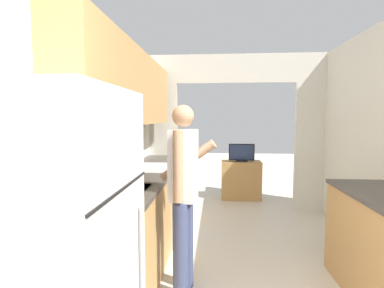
{
  "coord_description": "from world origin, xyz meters",
  "views": [
    {
      "loc": [
        -0.3,
        -0.56,
        1.5
      ],
      "look_at": [
        -0.58,
        2.8,
        1.2
      ],
      "focal_mm": 28.0,
      "sensor_mm": 36.0,
      "label": 1
    }
  ],
  "objects_px": {
    "tv_cabinet": "(241,180)",
    "person": "(183,194)",
    "range_oven": "(153,202)",
    "refrigerator": "(55,261)",
    "television": "(242,153)"
  },
  "relations": [
    {
      "from": "range_oven",
      "to": "television",
      "type": "height_order",
      "value": "range_oven"
    },
    {
      "from": "tv_cabinet",
      "to": "person",
      "type": "bearing_deg",
      "value": -103.56
    },
    {
      "from": "range_oven",
      "to": "tv_cabinet",
      "type": "relative_size",
      "value": 1.44
    },
    {
      "from": "range_oven",
      "to": "person",
      "type": "xyz_separation_m",
      "value": [
        0.51,
        -1.13,
        0.41
      ]
    },
    {
      "from": "person",
      "to": "tv_cabinet",
      "type": "xyz_separation_m",
      "value": [
        0.74,
        3.05,
        -0.51
      ]
    },
    {
      "from": "tv_cabinet",
      "to": "television",
      "type": "height_order",
      "value": "television"
    },
    {
      "from": "person",
      "to": "tv_cabinet",
      "type": "distance_m",
      "value": 3.18
    },
    {
      "from": "tv_cabinet",
      "to": "range_oven",
      "type": "bearing_deg",
      "value": -123.0
    },
    {
      "from": "refrigerator",
      "to": "tv_cabinet",
      "type": "bearing_deg",
      "value": 73.81
    },
    {
      "from": "television",
      "to": "tv_cabinet",
      "type": "bearing_deg",
      "value": 90.0
    },
    {
      "from": "refrigerator",
      "to": "tv_cabinet",
      "type": "relative_size",
      "value": 2.28
    },
    {
      "from": "range_oven",
      "to": "tv_cabinet",
      "type": "bearing_deg",
      "value": 57.0
    },
    {
      "from": "refrigerator",
      "to": "television",
      "type": "bearing_deg",
      "value": 73.65
    },
    {
      "from": "refrigerator",
      "to": "range_oven",
      "type": "bearing_deg",
      "value": 90.67
    },
    {
      "from": "range_oven",
      "to": "person",
      "type": "distance_m",
      "value": 1.3
    }
  ]
}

